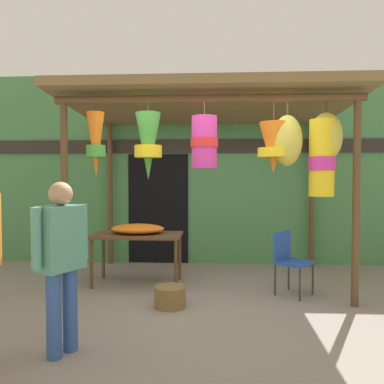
{
  "coord_description": "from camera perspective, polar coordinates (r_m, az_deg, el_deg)",
  "views": [
    {
      "loc": [
        0.14,
        -4.95,
        1.58
      ],
      "look_at": [
        -0.21,
        0.95,
        1.35
      ],
      "focal_mm": 36.02,
      "sensor_mm": 36.0,
      "label": 1
    }
  ],
  "objects": [
    {
      "name": "shop_facade",
      "position": [
        7.16,
        2.21,
        3.38
      ],
      "size": [
        10.9,
        0.29,
        3.46
      ],
      "color": "#47844C",
      "rests_on": "ground_plane"
    },
    {
      "name": "wicker_basket_by_table",
      "position": [
        4.86,
        -3.28,
        -15.22
      ],
      "size": [
        0.38,
        0.38,
        0.25
      ],
      "primitive_type": "cylinder",
      "color": "brown",
      "rests_on": "ground_plane"
    },
    {
      "name": "market_stall_canopy",
      "position": [
        5.6,
        3.74,
        10.67
      ],
      "size": [
        4.11,
        2.64,
        2.79
      ],
      "color": "brown",
      "rests_on": "ground_plane"
    },
    {
      "name": "flower_heap_on_table",
      "position": [
        5.79,
        -7.91,
        -5.41
      ],
      "size": [
        0.79,
        0.55,
        0.14
      ],
      "color": "orange",
      "rests_on": "display_table"
    },
    {
      "name": "ground_plane",
      "position": [
        5.2,
        1.74,
        -15.52
      ],
      "size": [
        30.0,
        30.0,
        0.0
      ],
      "primitive_type": "plane",
      "color": "gray"
    },
    {
      "name": "customer_foreground",
      "position": [
        3.64,
        -18.78,
        -8.69
      ],
      "size": [
        0.38,
        0.53,
        1.54
      ],
      "color": "#2D5193",
      "rests_on": "ground_plane"
    },
    {
      "name": "folding_chair",
      "position": [
        5.43,
        14.17,
        -9.32
      ],
      "size": [
        0.56,
        0.56,
        0.84
      ],
      "color": "#2347A8",
      "rests_on": "ground_plane"
    },
    {
      "name": "display_table",
      "position": [
        5.79,
        -8.09,
        -6.94
      ],
      "size": [
        1.3,
        0.69,
        0.74
      ],
      "color": "brown",
      "rests_on": "ground_plane"
    }
  ]
}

